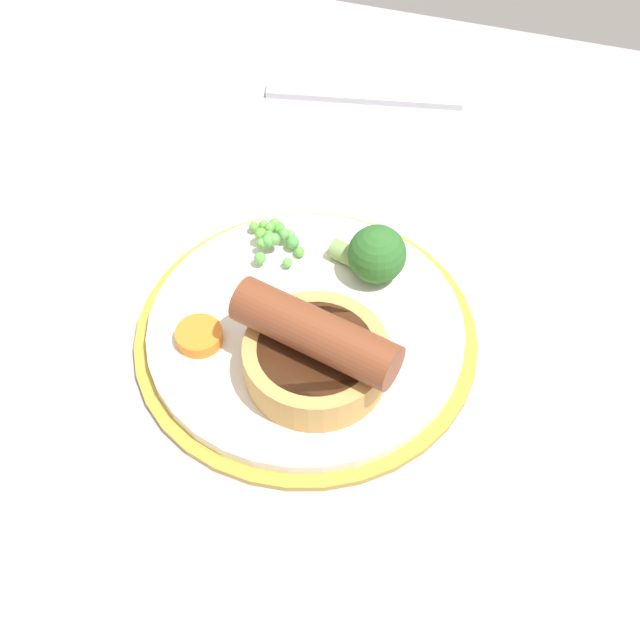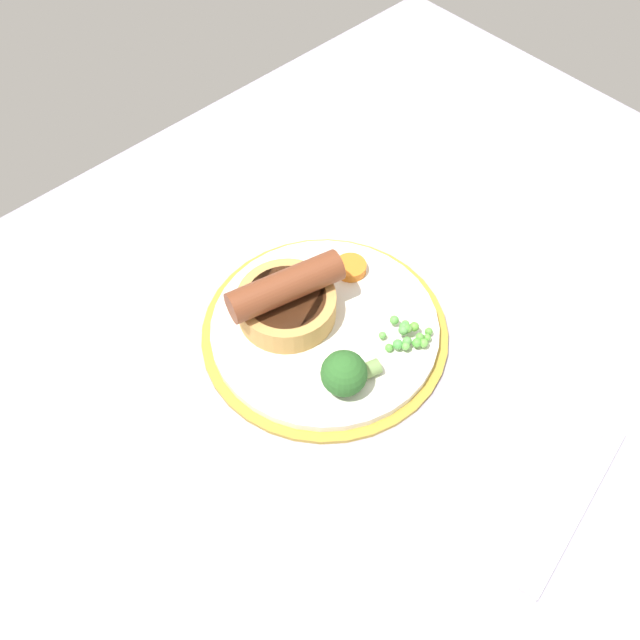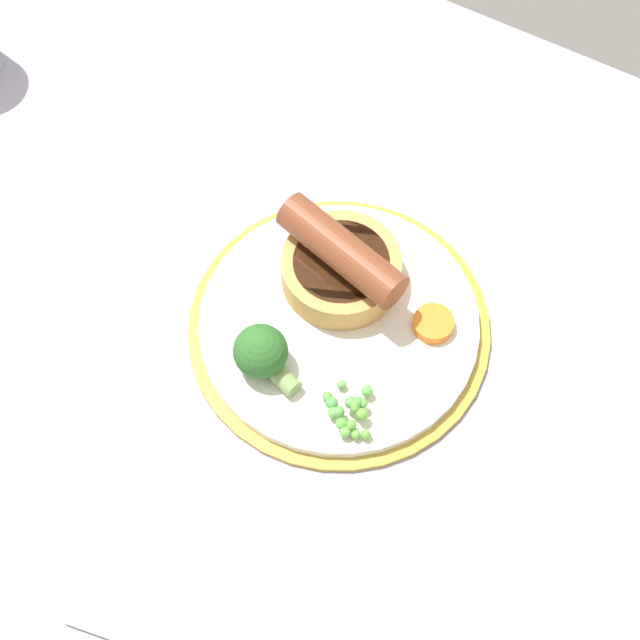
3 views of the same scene
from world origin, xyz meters
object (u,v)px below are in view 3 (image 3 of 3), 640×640
object	(u,v)px
sausage_pudding	(341,264)
dinner_plate	(339,326)
carrot_slice_0	(433,324)
broccoli_floret_near	(262,353)
pea_pile	(350,411)

from	to	relation	value
sausage_pudding	dinner_plate	bearing A→B (deg)	131.15
dinner_plate	carrot_slice_0	world-z (taller)	carrot_slice_0
sausage_pudding	broccoli_floret_near	bearing A→B (deg)	95.14
carrot_slice_0	broccoli_floret_near	bearing A→B (deg)	43.33
pea_pile	carrot_slice_0	bearing A→B (deg)	-101.93
broccoli_floret_near	carrot_slice_0	distance (cm)	14.14
sausage_pudding	broccoli_floret_near	world-z (taller)	sausage_pudding
dinner_plate	broccoli_floret_near	world-z (taller)	broccoli_floret_near
sausage_pudding	carrot_slice_0	distance (cm)	8.83
carrot_slice_0	sausage_pudding	bearing A→B (deg)	-1.85
pea_pile	broccoli_floret_near	xyz separation A→B (cm)	(8.08, -0.50, 1.15)
carrot_slice_0	pea_pile	bearing A→B (deg)	78.07
broccoli_floret_near	carrot_slice_0	size ratio (longest dim) A/B	1.70
dinner_plate	sausage_pudding	distance (cm)	5.12
dinner_plate	carrot_slice_0	size ratio (longest dim) A/B	7.44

